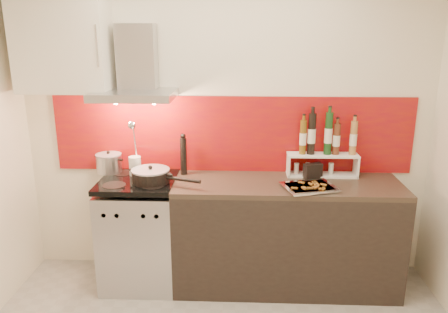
{
  "coord_description": "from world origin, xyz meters",
  "views": [
    {
      "loc": [
        0.13,
        -2.18,
        2.05
      ],
      "look_at": [
        0.0,
        0.95,
        1.15
      ],
      "focal_mm": 35.0,
      "sensor_mm": 36.0,
      "label": 1
    }
  ],
  "objects_px": {
    "counter": "(286,234)",
    "pepper_mill": "(183,155)",
    "range_stove": "(141,233)",
    "saute_pan": "(151,176)",
    "baking_tray": "(309,187)",
    "stock_pot": "(109,163)"
  },
  "relations": [
    {
      "from": "counter",
      "to": "pepper_mill",
      "type": "distance_m",
      "value": 1.07
    },
    {
      "from": "range_stove",
      "to": "pepper_mill",
      "type": "xyz_separation_m",
      "value": [
        0.35,
        0.18,
        0.63
      ]
    },
    {
      "from": "range_stove",
      "to": "saute_pan",
      "type": "xyz_separation_m",
      "value": [
        0.13,
        -0.06,
        0.52
      ]
    },
    {
      "from": "saute_pan",
      "to": "baking_tray",
      "type": "relative_size",
      "value": 1.24
    },
    {
      "from": "saute_pan",
      "to": "pepper_mill",
      "type": "relative_size",
      "value": 1.6
    },
    {
      "from": "range_stove",
      "to": "counter",
      "type": "xyz_separation_m",
      "value": [
        1.2,
        0.0,
        0.01
      ]
    },
    {
      "from": "range_stove",
      "to": "pepper_mill",
      "type": "bearing_deg",
      "value": 26.76
    },
    {
      "from": "saute_pan",
      "to": "baking_tray",
      "type": "height_order",
      "value": "saute_pan"
    },
    {
      "from": "counter",
      "to": "baking_tray",
      "type": "distance_m",
      "value": 0.51
    },
    {
      "from": "range_stove",
      "to": "stock_pot",
      "type": "distance_m",
      "value": 0.64
    },
    {
      "from": "stock_pot",
      "to": "counter",
      "type": "bearing_deg",
      "value": -6.69
    },
    {
      "from": "counter",
      "to": "baking_tray",
      "type": "bearing_deg",
      "value": -44.21
    },
    {
      "from": "counter",
      "to": "range_stove",
      "type": "bearing_deg",
      "value": -179.77
    },
    {
      "from": "pepper_mill",
      "to": "baking_tray",
      "type": "height_order",
      "value": "pepper_mill"
    },
    {
      "from": "range_stove",
      "to": "saute_pan",
      "type": "relative_size",
      "value": 1.63
    },
    {
      "from": "range_stove",
      "to": "counter",
      "type": "distance_m",
      "value": 1.2
    },
    {
      "from": "stock_pot",
      "to": "baking_tray",
      "type": "height_order",
      "value": "stock_pot"
    },
    {
      "from": "stock_pot",
      "to": "saute_pan",
      "type": "height_order",
      "value": "stock_pot"
    },
    {
      "from": "range_stove",
      "to": "saute_pan",
      "type": "bearing_deg",
      "value": -25.75
    },
    {
      "from": "baking_tray",
      "to": "saute_pan",
      "type": "bearing_deg",
      "value": 176.34
    },
    {
      "from": "stock_pot",
      "to": "baking_tray",
      "type": "distance_m",
      "value": 1.66
    },
    {
      "from": "stock_pot",
      "to": "baking_tray",
      "type": "xyz_separation_m",
      "value": [
        1.63,
        -0.32,
        -0.07
      ]
    }
  ]
}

